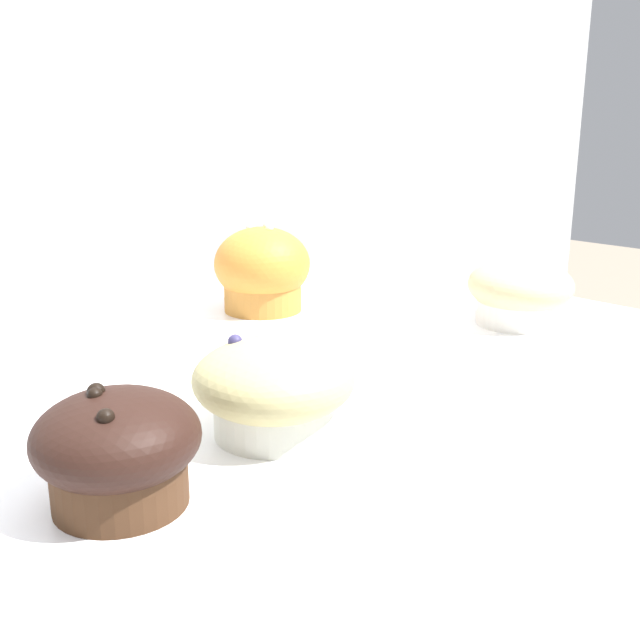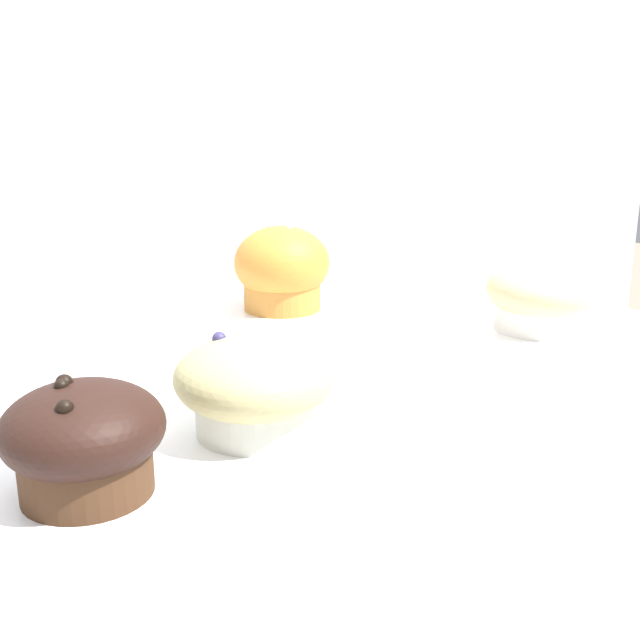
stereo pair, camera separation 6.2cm
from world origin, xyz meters
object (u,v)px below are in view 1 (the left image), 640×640
(muffin_back_left, at_px, (118,449))
(muffin_back_right, at_px, (262,271))
(muffin_front_left, at_px, (520,292))
(muffin_front_center, at_px, (274,387))

(muffin_back_left, height_order, muffin_back_right, muffin_back_right)
(muffin_back_right, bearing_deg, muffin_back_left, -140.06)
(muffin_back_right, relative_size, muffin_front_left, 0.98)
(muffin_back_left, bearing_deg, muffin_back_right, 39.94)
(muffin_front_center, xyz_separation_m, muffin_back_left, (-0.12, -0.01, -0.00))
(muffin_back_left, distance_m, muffin_front_left, 0.49)
(muffin_front_center, relative_size, muffin_back_left, 1.18)
(muffin_front_left, bearing_deg, muffin_back_right, 125.05)
(muffin_back_left, bearing_deg, muffin_front_left, 5.86)
(muffin_back_left, relative_size, muffin_front_left, 0.87)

